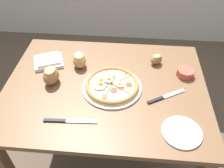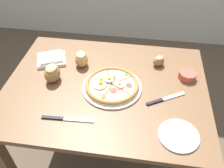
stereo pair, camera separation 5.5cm
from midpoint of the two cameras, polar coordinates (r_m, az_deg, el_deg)
The scene contains 11 objects.
ground_plane at distance 1.94m, azimuth -1.98°, elevation -16.99°, with size 12.00×12.00×0.00m, color brown.
dining_table at distance 1.42m, azimuth -2.60°, elevation -3.77°, with size 1.13×0.86×0.76m.
pizza at distance 1.30m, azimuth -1.24°, elevation -0.37°, with size 0.33×0.33×0.05m.
ramekin_bowl at distance 1.44m, azimuth 16.26°, elevation 2.66°, with size 0.10×0.10×0.04m.
napkin_folded at distance 1.53m, azimuth -16.04°, elevation 5.30°, with size 0.21×0.20×0.04m.
bread_piece_near at distance 1.48m, azimuth 9.61°, elevation 5.86°, with size 0.09×0.08×0.07m.
bread_piece_mid at distance 1.45m, azimuth -8.95°, elevation 5.74°, with size 0.10×0.12×0.09m.
bread_piece_far at distance 1.37m, azimuth -15.57°, elevation 2.05°, with size 0.09×0.12×0.10m.
knife_main at distance 1.18m, azimuth -11.53°, elevation -8.73°, with size 0.26×0.03×0.01m.
knife_spare at distance 1.29m, azimuth 11.59°, elevation -3.00°, with size 0.21×0.13×0.01m.
side_saucer at distance 1.15m, azimuth 15.10°, elevation -11.18°, with size 0.19×0.19×0.01m.
Camera 1 is at (0.12, -0.96, 1.68)m, focal length 38.00 mm.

